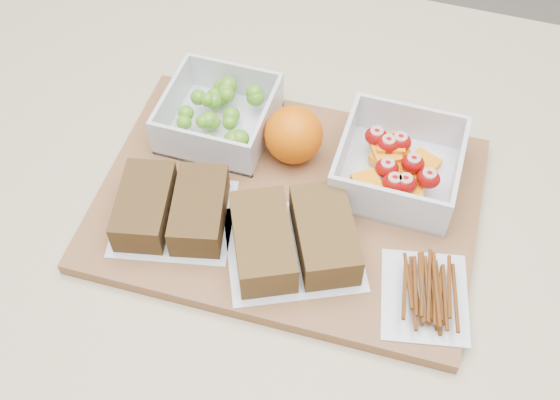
{
  "coord_description": "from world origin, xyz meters",
  "views": [
    {
      "loc": [
        0.12,
        -0.42,
        1.55
      ],
      "look_at": [
        -0.02,
        0.02,
        0.93
      ],
      "focal_mm": 45.0,
      "sensor_mm": 36.0,
      "label": 1
    }
  ],
  "objects_px": {
    "grape_container": "(221,115)",
    "sandwich_bag_center": "(294,239)",
    "fruit_container": "(398,166)",
    "sandwich_bag_left": "(172,208)",
    "orange": "(294,135)",
    "pretzel_bag": "(426,291)",
    "cutting_board": "(288,203)"
  },
  "relations": [
    {
      "from": "cutting_board",
      "to": "sandwich_bag_center",
      "type": "xyz_separation_m",
      "value": [
        0.03,
        -0.06,
        0.03
      ]
    },
    {
      "from": "fruit_container",
      "to": "cutting_board",
      "type": "bearing_deg",
      "value": -149.31
    },
    {
      "from": "orange",
      "to": "sandwich_bag_left",
      "type": "distance_m",
      "value": 0.16
    },
    {
      "from": "grape_container",
      "to": "fruit_container",
      "type": "distance_m",
      "value": 0.22
    },
    {
      "from": "sandwich_bag_left",
      "to": "fruit_container",
      "type": "bearing_deg",
      "value": 30.11
    },
    {
      "from": "grape_container",
      "to": "sandwich_bag_center",
      "type": "xyz_separation_m",
      "value": [
        0.13,
        -0.14,
        -0.0
      ]
    },
    {
      "from": "fruit_container",
      "to": "sandwich_bag_center",
      "type": "height_order",
      "value": "fruit_container"
    },
    {
      "from": "pretzel_bag",
      "to": "cutting_board",
      "type": "bearing_deg",
      "value": 155.19
    },
    {
      "from": "cutting_board",
      "to": "pretzel_bag",
      "type": "bearing_deg",
      "value": -26.42
    },
    {
      "from": "grape_container",
      "to": "pretzel_bag",
      "type": "height_order",
      "value": "grape_container"
    },
    {
      "from": "sandwich_bag_left",
      "to": "sandwich_bag_center",
      "type": "height_order",
      "value": "sandwich_bag_center"
    },
    {
      "from": "fruit_container",
      "to": "orange",
      "type": "relative_size",
      "value": 1.96
    },
    {
      "from": "orange",
      "to": "sandwich_bag_left",
      "type": "xyz_separation_m",
      "value": [
        -0.1,
        -0.13,
        -0.01
      ]
    },
    {
      "from": "pretzel_bag",
      "to": "orange",
      "type": "bearing_deg",
      "value": 141.75
    },
    {
      "from": "sandwich_bag_left",
      "to": "pretzel_bag",
      "type": "relative_size",
      "value": 1.24
    },
    {
      "from": "sandwich_bag_left",
      "to": "pretzel_bag",
      "type": "distance_m",
      "value": 0.28
    },
    {
      "from": "orange",
      "to": "pretzel_bag",
      "type": "bearing_deg",
      "value": -38.25
    },
    {
      "from": "grape_container",
      "to": "sandwich_bag_center",
      "type": "relative_size",
      "value": 0.69
    },
    {
      "from": "orange",
      "to": "pretzel_bag",
      "type": "height_order",
      "value": "orange"
    },
    {
      "from": "grape_container",
      "to": "orange",
      "type": "bearing_deg",
      "value": -8.99
    },
    {
      "from": "grape_container",
      "to": "pretzel_bag",
      "type": "relative_size",
      "value": 1.02
    },
    {
      "from": "sandwich_bag_center",
      "to": "cutting_board",
      "type": "bearing_deg",
      "value": 112.08
    },
    {
      "from": "grape_container",
      "to": "sandwich_bag_center",
      "type": "bearing_deg",
      "value": -46.99
    },
    {
      "from": "fruit_container",
      "to": "sandwich_bag_left",
      "type": "relative_size",
      "value": 0.88
    },
    {
      "from": "cutting_board",
      "to": "orange",
      "type": "relative_size",
      "value": 6.2
    },
    {
      "from": "grape_container",
      "to": "orange",
      "type": "relative_size",
      "value": 1.83
    },
    {
      "from": "cutting_board",
      "to": "grape_container",
      "type": "relative_size",
      "value": 3.39
    },
    {
      "from": "sandwich_bag_left",
      "to": "sandwich_bag_center",
      "type": "xyz_separation_m",
      "value": [
        0.14,
        0.0,
        0.0
      ]
    },
    {
      "from": "orange",
      "to": "grape_container",
      "type": "bearing_deg",
      "value": 171.01
    },
    {
      "from": "fruit_container",
      "to": "sandwich_bag_left",
      "type": "xyz_separation_m",
      "value": [
        -0.22,
        -0.13,
        -0.0
      ]
    },
    {
      "from": "grape_container",
      "to": "pretzel_bag",
      "type": "distance_m",
      "value": 0.32
    },
    {
      "from": "orange",
      "to": "sandwich_bag_center",
      "type": "bearing_deg",
      "value": -73.19
    }
  ]
}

